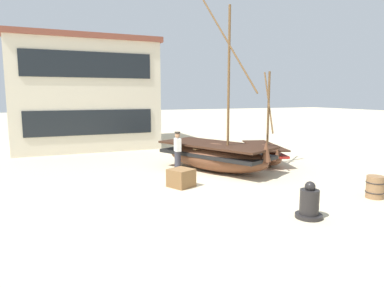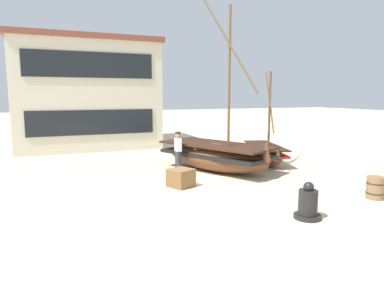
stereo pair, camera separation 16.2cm
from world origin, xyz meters
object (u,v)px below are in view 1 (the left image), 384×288
capstan_winch (309,204)px  cargo_crate (181,178)px  fisherman_by_hull (178,152)px  fishing_boat_centre_large (216,155)px  fishing_boat_near_left (264,153)px  harbor_building_main (83,94)px  wooden_barrel (375,187)px

capstan_winch → cargo_crate: (-1.95, 4.17, -0.07)m
fisherman_by_hull → cargo_crate: (-0.71, -2.22, -0.52)m
fishing_boat_centre_large → capstan_winch: bearing=-93.4°
fisherman_by_hull → fishing_boat_near_left: bearing=3.0°
capstan_winch → cargo_crate: capstan_winch is taller
fishing_boat_centre_large → cargo_crate: (-2.31, -1.86, -0.33)m
fishing_boat_centre_large → cargo_crate: size_ratio=9.37×
fishing_boat_centre_large → harbor_building_main: 11.14m
wooden_barrel → cargo_crate: 6.21m
fishing_boat_near_left → harbor_building_main: size_ratio=0.51×
fisherman_by_hull → cargo_crate: bearing=-107.7°
capstan_winch → harbor_building_main: 16.70m
fishing_boat_centre_large → harbor_building_main: size_ratio=0.85×
fishing_boat_near_left → fishing_boat_centre_large: fishing_boat_centre_large is taller
fishing_boat_centre_large → fisherman_by_hull: size_ratio=4.19×
fisherman_by_hull → wooden_barrel: (4.35, -5.82, -0.48)m
wooden_barrel → harbor_building_main: size_ratio=0.08×
wooden_barrel → fishing_boat_centre_large: bearing=116.6°
cargo_crate → capstan_winch: bearing=-64.9°
fisherman_by_hull → capstan_winch: size_ratio=1.73×
fishing_boat_near_left → wooden_barrel: 6.06m
wooden_barrel → cargo_crate: wooden_barrel is taller
cargo_crate → fisherman_by_hull: bearing=72.3°
capstan_winch → harbor_building_main: (-3.93, 15.97, 2.86)m
fishing_boat_near_left → capstan_winch: (-3.20, -6.62, -0.11)m
cargo_crate → harbor_building_main: harbor_building_main is taller
cargo_crate → harbor_building_main: (-1.98, 11.80, 2.93)m
fishing_boat_near_left → harbor_building_main: bearing=127.4°
fishing_boat_near_left → fishing_boat_centre_large: (-2.84, -0.59, 0.16)m
fishing_boat_centre_large → capstan_winch: 6.05m
fishing_boat_near_left → cargo_crate: bearing=-154.6°
fishing_boat_centre_large → fisherman_by_hull: fishing_boat_centre_large is taller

